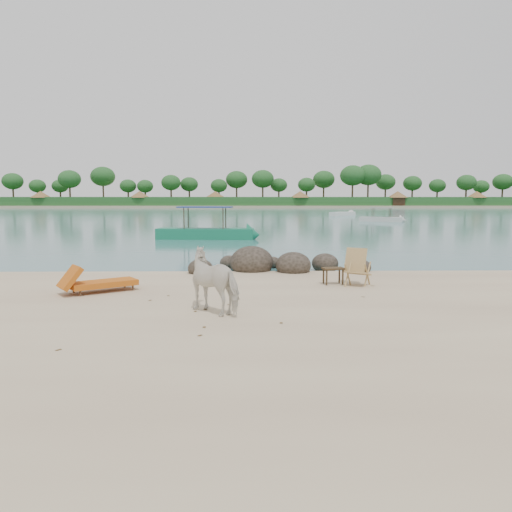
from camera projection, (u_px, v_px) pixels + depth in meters
The scene contains 12 objects.
water at pixel (249, 211), 100.32m from camera, with size 400.00×400.00×0.00m, color #3D757A.
far_shore at pixel (248, 206), 179.80m from camera, with size 420.00×90.00×1.40m, color tan.
far_scenery at pixel (248, 197), 146.36m from camera, with size 420.00×18.00×9.50m.
boulders at pixel (271, 265), 17.14m from camera, with size 6.17×2.67×1.12m.
cow at pixel (217, 281), 10.73m from camera, with size 0.74×1.63×1.38m, color silver.
side_table at pixel (333, 277), 14.23m from camera, with size 0.59×0.38×0.48m, color #2F2213, non-canonical shape.
lounge_chair at pixel (103, 281), 13.10m from camera, with size 2.12×0.74×0.63m, color #C15616, non-canonical shape.
deck_chair at pixel (358, 268), 13.98m from camera, with size 0.66×0.73×1.04m, color tan, non-canonical shape.
boat_near at pixel (205, 212), 31.33m from camera, with size 6.82×1.53×3.31m, color #146E4D, non-canonical shape.
boat_mid at pixel (382, 210), 55.62m from camera, with size 5.24×1.18×2.57m, color beige, non-canonical shape.
boat_far at pixel (342, 213), 76.97m from camera, with size 5.66×1.27×0.66m, color silver, non-canonical shape.
dead_leaves at pixel (239, 308), 11.27m from camera, with size 6.71×6.97×0.00m.
Camera 1 is at (-0.55, -10.70, 2.45)m, focal length 35.00 mm.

